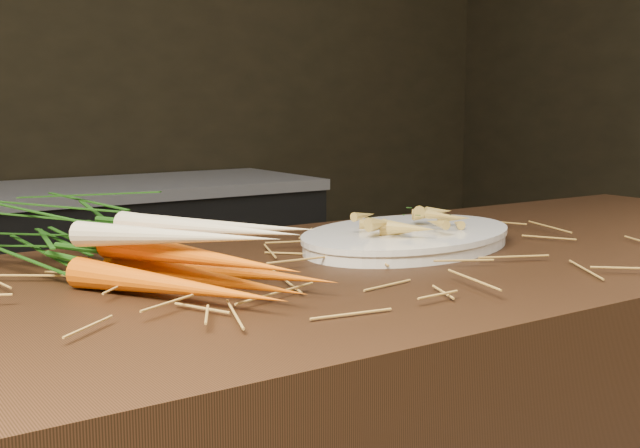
# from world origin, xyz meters

# --- Properties ---
(back_counter) EXTENTS (1.82, 0.62, 0.84)m
(back_counter) POSITION_xyz_m (0.30, 2.18, 0.42)
(back_counter) COLOR black
(back_counter) RESTS_ON ground
(straw_bedding) EXTENTS (1.40, 0.60, 0.02)m
(straw_bedding) POSITION_xyz_m (0.00, 0.30, 0.91)
(straw_bedding) COLOR olive
(straw_bedding) RESTS_ON main_counter
(root_veg_bunch) EXTENTS (0.38, 0.56, 0.10)m
(root_veg_bunch) POSITION_xyz_m (-0.16, 0.40, 0.95)
(root_veg_bunch) COLOR #C43E08
(root_veg_bunch) RESTS_ON main_counter
(serving_platter) EXTENTS (0.46, 0.37, 0.02)m
(serving_platter) POSITION_xyz_m (0.32, 0.36, 0.91)
(serving_platter) COLOR white
(serving_platter) RESTS_ON main_counter
(roasted_veg_heap) EXTENTS (0.23, 0.19, 0.04)m
(roasted_veg_heap) POSITION_xyz_m (0.32, 0.36, 0.94)
(roasted_veg_heap) COLOR #A37E31
(roasted_veg_heap) RESTS_ON serving_platter
(serving_fork) EXTENTS (0.06, 0.15, 0.00)m
(serving_fork) POSITION_xyz_m (0.47, 0.39, 0.92)
(serving_fork) COLOR silver
(serving_fork) RESTS_ON serving_platter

